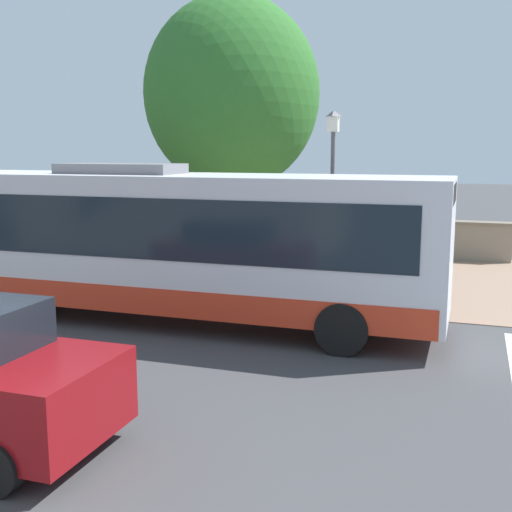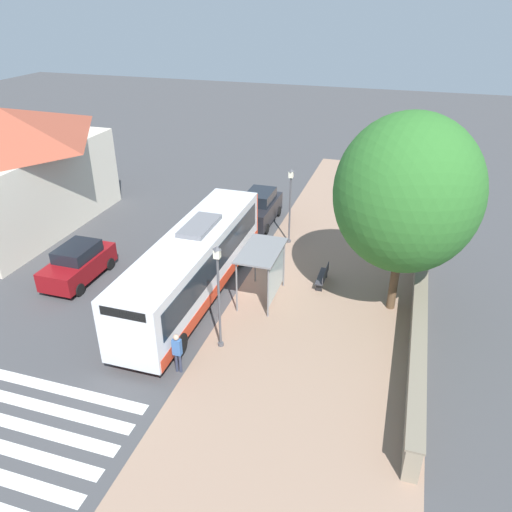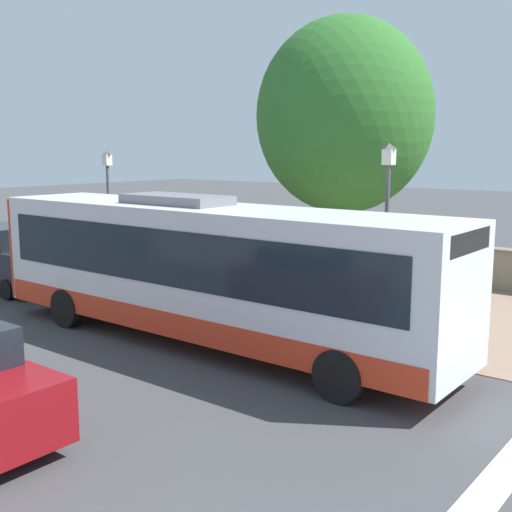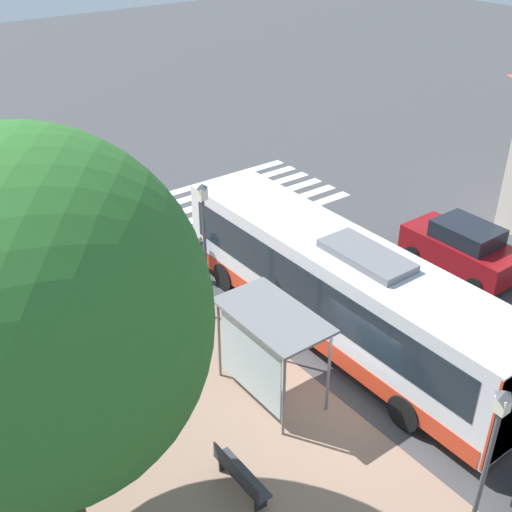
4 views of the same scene
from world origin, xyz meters
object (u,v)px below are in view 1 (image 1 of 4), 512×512
Objects in this scene: bus_shelter at (191,209)px; bench at (162,253)px; shade_tree at (232,94)px; street_lamp_far at (332,193)px; pedestrian at (410,276)px; bus at (159,240)px.

bus_shelter is 3.68m from bench.
shade_tree reaches higher than bench.
street_lamp_far is 8.81m from shade_tree.
pedestrian is at bearing 42.84° from shade_tree.
bus is 2.63× the size of street_lamp_far.
bus is 1.35× the size of shade_tree.
bus is at bearing 10.85° from shade_tree.
street_lamp_far is at bearing -116.71° from pedestrian.
street_lamp_far is (3.16, 6.19, 2.28)m from bench.
bench is at bearing -153.22° from bus.
bus is 4.29m from street_lamp_far.
street_lamp_far is at bearing 62.96° from bench.
bus is 6.54m from bench.
bench is (-2.44, -2.16, -1.71)m from bus_shelter.
street_lamp_far reaches higher than bus.
bench is at bearing -116.96° from pedestrian.
pedestrian is 0.19× the size of shade_tree.
bus reaches higher than bench.
street_lamp_far reaches higher than bus_shelter.
bus_shelter is (-3.28, -0.73, 0.39)m from bus.
street_lamp_far is at bearing 37.50° from shade_tree.
bus_shelter is 0.67× the size of street_lamp_far.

